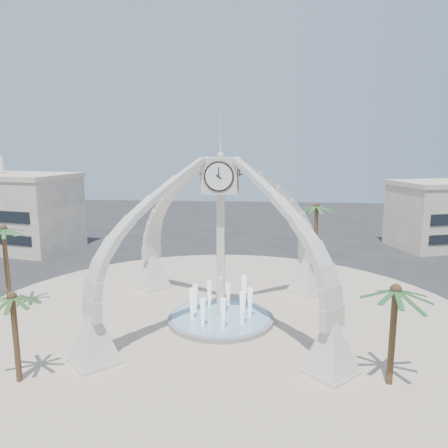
# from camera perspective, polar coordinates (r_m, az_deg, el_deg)

# --- Properties ---
(ground) EXTENTS (140.00, 140.00, 0.00)m
(ground) POSITION_cam_1_polar(r_m,az_deg,el_deg) (33.85, -0.42, -12.62)
(ground) COLOR #282828
(ground) RESTS_ON ground
(plaza) EXTENTS (40.00, 40.00, 0.06)m
(plaza) POSITION_cam_1_polar(r_m,az_deg,el_deg) (33.84, -0.42, -12.58)
(plaza) COLOR beige
(plaza) RESTS_ON ground
(clock_tower) EXTENTS (17.94, 17.94, 16.30)m
(clock_tower) POSITION_cam_1_polar(r_m,az_deg,el_deg) (31.87, -0.43, -1.82)
(clock_tower) COLOR beige
(clock_tower) RESTS_ON ground
(fountain) EXTENTS (8.00, 8.00, 3.62)m
(fountain) POSITION_cam_1_polar(r_m,az_deg,el_deg) (33.74, -0.42, -12.17)
(fountain) COLOR gray
(fountain) RESTS_ON ground
(palm_east) EXTENTS (4.94, 4.94, 6.29)m
(palm_east) POSITION_cam_1_polar(r_m,az_deg,el_deg) (25.44, 21.52, -8.13)
(palm_east) COLOR brown
(palm_east) RESTS_ON ground
(palm_west) EXTENTS (4.87, 4.87, 7.46)m
(palm_west) POSITION_cam_1_polar(r_m,az_deg,el_deg) (38.29, -26.88, -0.69)
(palm_west) COLOR brown
(palm_west) RESTS_ON ground
(palm_north) EXTENTS (4.29, 4.29, 7.57)m
(palm_north) POSITION_cam_1_polar(r_m,az_deg,el_deg) (47.53, 12.02, 2.23)
(palm_north) COLOR brown
(palm_north) RESTS_ON ground
(palm_south) EXTENTS (3.90, 3.90, 5.70)m
(palm_south) POSITION_cam_1_polar(r_m,az_deg,el_deg) (26.74, -25.94, -8.67)
(palm_south) COLOR brown
(palm_south) RESTS_ON ground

